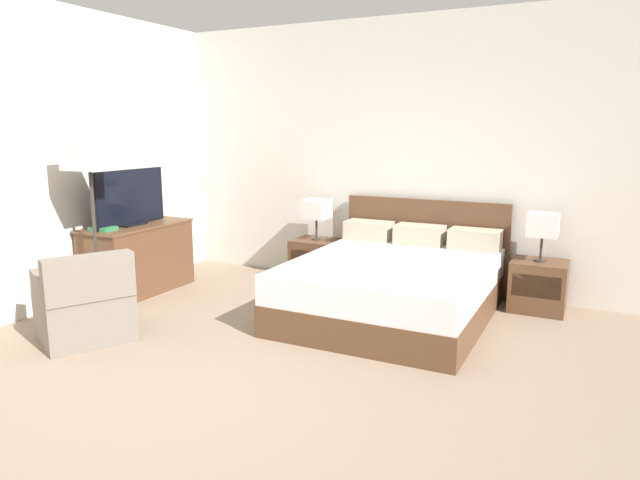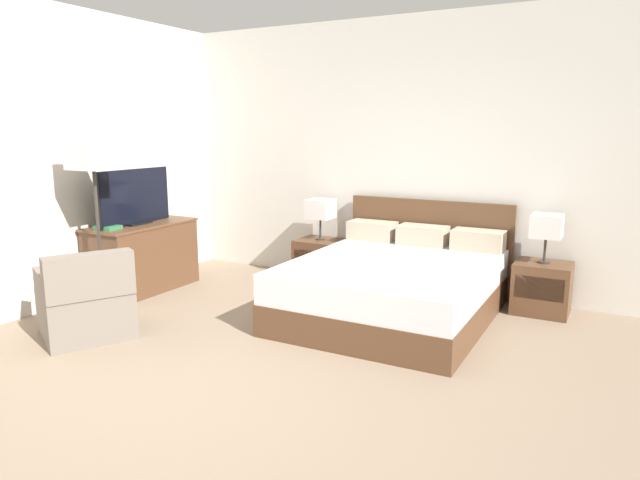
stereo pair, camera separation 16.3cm
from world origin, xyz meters
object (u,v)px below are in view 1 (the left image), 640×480
at_px(armchair_by_window, 85,307).
at_px(nightstand_left, 316,260).
at_px(table_lamp_right, 543,225).
at_px(dresser, 138,257).
at_px(table_lamp_left, 316,209).
at_px(book_red_cover, 103,229).
at_px(floor_lamp, 89,163).
at_px(nightstand_right, 538,286).
at_px(bed, 394,284).
at_px(tv, 130,198).

bearing_deg(armchair_by_window, nightstand_left, 70.50).
distance_m(table_lamp_right, dresser, 4.12).
distance_m(table_lamp_right, armchair_by_window, 4.15).
distance_m(nightstand_left, table_lamp_left, 0.59).
relative_size(dresser, book_red_cover, 5.08).
xyz_separation_m(armchair_by_window, floor_lamp, (-0.45, 0.56, 1.14)).
distance_m(nightstand_right, table_lamp_left, 2.46).
bearing_deg(dresser, table_lamp_right, 17.37).
xyz_separation_m(bed, nightstand_left, (-1.20, 0.74, -0.05)).
bearing_deg(dresser, table_lamp_left, 38.83).
xyz_separation_m(bed, dresser, (-2.72, -0.48, 0.08)).
height_order(table_lamp_right, dresser, table_lamp_right).
bearing_deg(nightstand_left, table_lamp_right, 0.03).
relative_size(nightstand_right, tv, 0.54).
height_order(table_lamp_right, armchair_by_window, table_lamp_right).
bearing_deg(table_lamp_right, nightstand_left, -179.97).
bearing_deg(armchair_by_window, nightstand_right, 37.30).
relative_size(book_red_cover, armchair_by_window, 0.25).
relative_size(bed, armchair_by_window, 2.24).
bearing_deg(nightstand_right, floor_lamp, -152.48).
distance_m(nightstand_left, floor_lamp, 2.63).
distance_m(table_lamp_left, armchair_by_window, 2.70).
xyz_separation_m(nightstand_left, dresser, (-1.52, -1.22, 0.13)).
bearing_deg(table_lamp_left, floor_lamp, -124.44).
height_order(nightstand_right, table_lamp_right, table_lamp_right).
distance_m(bed, floor_lamp, 3.01).
distance_m(table_lamp_left, book_red_cover, 2.26).
bearing_deg(tv, nightstand_right, 18.18).
bearing_deg(bed, nightstand_left, 148.17).
bearing_deg(book_red_cover, nightstand_left, 46.97).
height_order(nightstand_left, armchair_by_window, armchair_by_window).
bearing_deg(floor_lamp, tv, 105.99).
bearing_deg(bed, book_red_cover, -161.67).
xyz_separation_m(table_lamp_left, tv, (-1.52, -1.29, 0.18)).
height_order(bed, nightstand_left, bed).
bearing_deg(book_red_cover, floor_lamp, -54.39).
distance_m(nightstand_left, dresser, 1.96).
height_order(bed, dresser, bed).
relative_size(table_lamp_right, tv, 0.49).
xyz_separation_m(nightstand_left, book_red_cover, (-1.54, -1.65, 0.51)).
distance_m(dresser, tv, 0.64).
height_order(table_lamp_right, floor_lamp, floor_lamp).
relative_size(nightstand_right, floor_lamp, 0.30).
height_order(table_lamp_left, book_red_cover, table_lamp_left).
height_order(nightstand_left, nightstand_right, same).
bearing_deg(dresser, floor_lamp, -75.13).
relative_size(nightstand_left, tv, 0.54).
height_order(book_red_cover, armchair_by_window, book_red_cover).
xyz_separation_m(tv, book_red_cover, (-0.02, -0.36, -0.26)).
distance_m(book_red_cover, armchair_by_window, 1.17).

